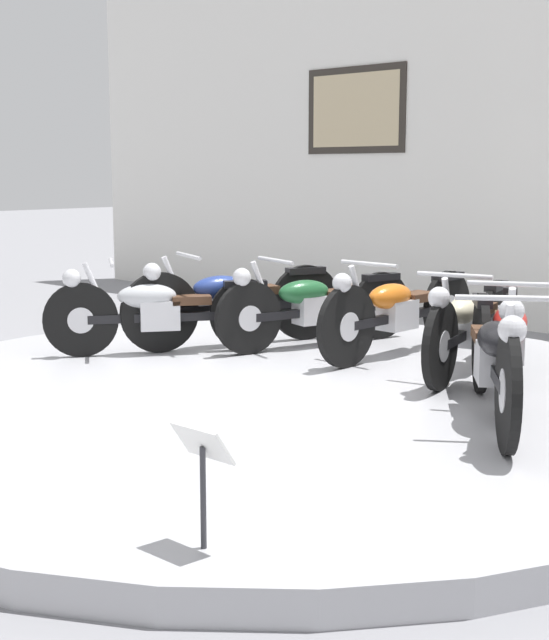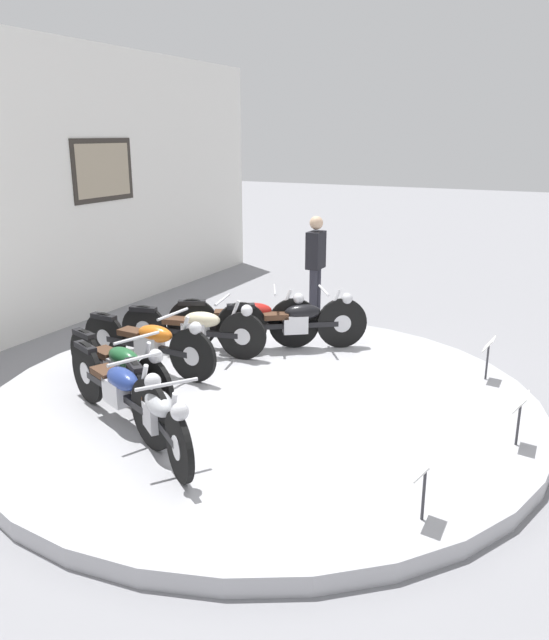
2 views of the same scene
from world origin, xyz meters
name	(u,v)px [view 1 (image 1 of 2)]	position (x,y,z in m)	size (l,w,h in m)	color
ground_plane	(273,412)	(0.00, 0.00, 0.00)	(60.00, 60.00, 0.00)	gray
display_platform	(273,401)	(0.00, 0.00, 0.08)	(6.00, 6.00, 0.17)	#ADADB2
motorcycle_silver	(159,309)	(-1.51, 0.30, 0.54)	(1.21, 1.60, 0.78)	black
motorcycle_blue	(231,300)	(-1.29, 0.91, 0.56)	(0.85, 1.88, 0.81)	black
motorcycle_green	(313,304)	(-0.75, 1.36, 0.54)	(0.71, 1.88, 0.78)	black
motorcycle_orange	(397,309)	(0.00, 1.52, 0.55)	(0.54, 1.99, 0.80)	black
motorcycle_cream	(469,323)	(0.74, 1.36, 0.54)	(0.59, 1.93, 0.78)	black
motorcycle_red	(509,337)	(1.29, 0.91, 0.57)	(0.98, 1.83, 0.82)	black
motorcycle_black	(494,355)	(1.51, 0.30, 0.57)	(1.20, 1.70, 0.81)	black
info_placard_front_right	(203,460)	(1.55, -2.15, 0.53)	(0.26, 0.11, 0.51)	#333338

